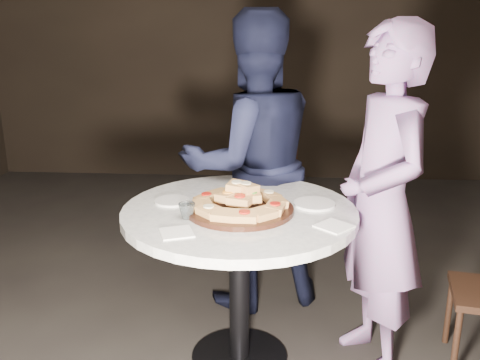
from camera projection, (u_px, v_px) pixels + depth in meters
The scene contains 11 objects.
table at pixel (239, 239), 2.64m from camera, with size 1.35×1.35×0.86m.
serving_board at pixel (240, 209), 2.55m from camera, with size 0.51×0.51×0.02m, color black.
focaccia_pile at pixel (240, 200), 2.54m from camera, with size 0.46×0.45×0.12m.
plate_left at pixel (172, 201), 2.68m from camera, with size 0.18×0.18×0.01m, color white.
plate_right at pixel (314, 204), 2.64m from camera, with size 0.21×0.21×0.01m, color white.
water_glass at pixel (187, 211), 2.46m from camera, with size 0.08×0.08×0.07m, color silver.
napkin_near at pixel (177, 233), 2.29m from camera, with size 0.14×0.14×0.01m, color white.
napkin_far at pixel (334, 226), 2.36m from camera, with size 0.14×0.14×0.01m, color white.
chair_far at pixel (259, 192), 3.79m from camera, with size 0.58×0.59×0.96m.
diner_navy at pixel (252, 164), 3.21m from camera, with size 0.87×0.68×1.80m, color black.
diner_teal at pixel (381, 205), 2.59m from camera, with size 0.64×0.42×1.75m, color slate.
Camera 1 is at (0.12, -2.35, 1.75)m, focal length 40.00 mm.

